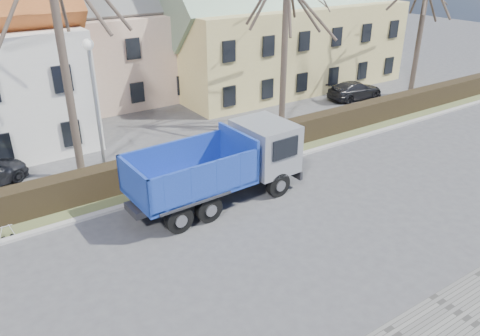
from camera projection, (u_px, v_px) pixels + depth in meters
ground at (210, 250)px, 16.77m from camera, size 120.00×120.00×0.00m
curb_far at (156, 197)px, 20.20m from camera, size 80.00×0.30×0.12m
grass_strip at (141, 183)px, 21.40m from camera, size 80.00×3.00×0.10m
hedge at (142, 173)px, 21.00m from camera, size 60.00×0.90×1.30m
building_pink at (111, 40)px, 32.06m from camera, size 10.80×8.80×8.00m
building_yellow at (276, 27)px, 35.74m from camera, size 18.80×10.80×8.50m
tree_1 at (60, 40)px, 19.42m from camera, size 9.20×9.20×12.65m
tree_2 at (285, 33)px, 25.81m from camera, size 8.00×8.00×11.00m
tree_3 at (422, 21)px, 31.96m from camera, size 7.60×7.60×10.45m
dump_truck at (211, 170)px, 19.21m from camera, size 7.84×3.15×3.10m
streetlight at (98, 116)px, 19.94m from camera, size 0.52×0.52×6.63m
cart_frame at (1, 233)px, 17.18m from camera, size 0.70×0.40×0.63m
parked_car_b at (355, 90)px, 33.12m from camera, size 4.36×1.95×1.24m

